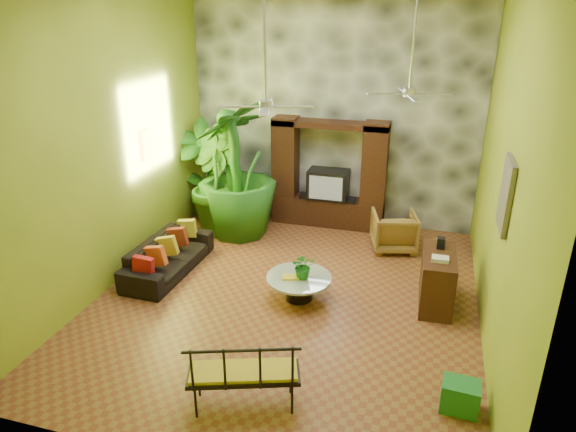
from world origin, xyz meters
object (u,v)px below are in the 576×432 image
(ceiling_fan_front, at_px, (266,90))
(coffee_table, at_px, (299,284))
(tall_plant_b, at_px, (214,182))
(iron_bench, at_px, (241,372))
(entertainment_center, at_px, (328,182))
(sofa, at_px, (168,256))
(green_bin, at_px, (460,396))
(wicker_armchair, at_px, (394,231))
(tall_plant_c, at_px, (237,169))
(tall_plant_a, at_px, (203,172))
(side_console, at_px, (437,280))
(ceiling_fan_back, at_px, (410,79))

(ceiling_fan_front, distance_m, coffee_table, 3.19)
(tall_plant_b, distance_m, iron_bench, 5.32)
(ceiling_fan_front, bearing_deg, iron_bench, -80.27)
(entertainment_center, relative_size, iron_bench, 1.73)
(ceiling_fan_front, height_order, sofa, ceiling_fan_front)
(coffee_table, distance_m, green_bin, 3.10)
(wicker_armchair, distance_m, coffee_table, 2.64)
(tall_plant_b, xyz_separation_m, iron_bench, (2.37, -4.73, -0.54))
(ceiling_fan_front, height_order, tall_plant_c, ceiling_fan_front)
(entertainment_center, height_order, green_bin, entertainment_center)
(entertainment_center, bearing_deg, green_bin, -62.18)
(tall_plant_a, xyz_separation_m, green_bin, (5.30, -4.50, -0.93))
(wicker_armchair, height_order, tall_plant_b, tall_plant_b)
(tall_plant_a, distance_m, side_console, 5.48)
(green_bin, bearing_deg, coffee_table, 142.68)
(sofa, height_order, iron_bench, iron_bench)
(sofa, xyz_separation_m, tall_plant_b, (0.10, 1.89, 0.80))
(sofa, bearing_deg, tall_plant_b, -1.11)
(tall_plant_c, height_order, iron_bench, tall_plant_c)
(coffee_table, height_order, green_bin, coffee_table)
(wicker_armchair, xyz_separation_m, tall_plant_c, (-3.16, -0.14, 1.02))
(ceiling_fan_back, relative_size, green_bin, 4.29)
(iron_bench, bearing_deg, coffee_table, 70.98)
(tall_plant_a, height_order, tall_plant_c, tall_plant_c)
(tall_plant_b, xyz_separation_m, tall_plant_c, (0.52, 0.00, 0.31))
(sofa, relative_size, iron_bench, 1.48)
(tall_plant_a, distance_m, coffee_table, 3.96)
(wicker_armchair, height_order, iron_bench, iron_bench)
(entertainment_center, bearing_deg, coffee_table, -86.63)
(entertainment_center, bearing_deg, ceiling_fan_back, -50.43)
(tall_plant_c, xyz_separation_m, side_console, (4.00, -1.72, -0.96))
(tall_plant_a, distance_m, iron_bench, 5.95)
(tall_plant_c, distance_m, green_bin, 6.03)
(sofa, distance_m, wicker_armchair, 4.30)
(entertainment_center, bearing_deg, side_console, -49.36)
(sofa, xyz_separation_m, tall_plant_c, (0.63, 1.89, 1.10))
(coffee_table, relative_size, side_console, 0.96)
(tall_plant_c, bearing_deg, wicker_armchair, 2.48)
(wicker_armchair, height_order, side_console, side_console)
(tall_plant_a, height_order, green_bin, tall_plant_a)
(wicker_armchair, bearing_deg, tall_plant_a, -19.24)
(entertainment_center, distance_m, ceiling_fan_back, 3.50)
(tall_plant_b, bearing_deg, sofa, -93.16)
(ceiling_fan_front, xyz_separation_m, tall_plant_c, (-1.47, 2.54, -2.00))
(entertainment_center, relative_size, side_console, 2.18)
(entertainment_center, height_order, tall_plant_c, tall_plant_c)
(tall_plant_b, bearing_deg, ceiling_fan_back, -13.89)
(entertainment_center, distance_m, side_console, 3.61)
(tall_plant_a, bearing_deg, coffee_table, -42.74)
(ceiling_fan_back, relative_size, tall_plant_c, 0.66)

